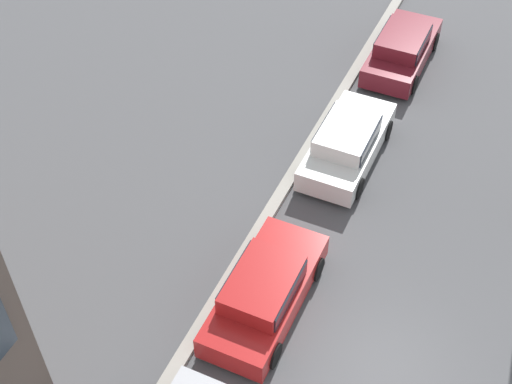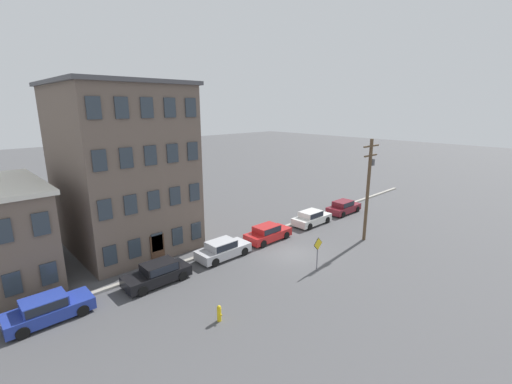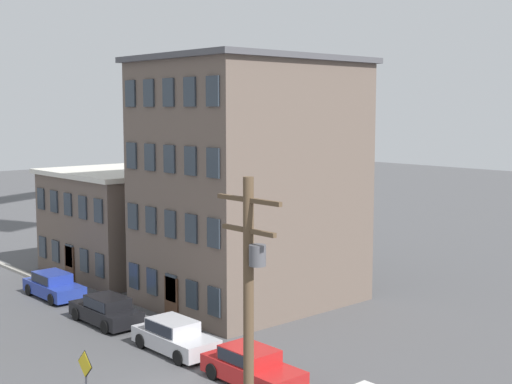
# 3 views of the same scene
# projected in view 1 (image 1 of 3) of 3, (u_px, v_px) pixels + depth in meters

# --- Properties ---
(ground_plane) EXTENTS (200.00, 200.00, 0.00)m
(ground_plane) POSITION_uv_depth(u_px,v_px,m) (379.00, 372.00, 17.20)
(ground_plane) COLOR #4C4C4F
(kerb_strip) EXTENTS (56.00, 0.36, 0.16)m
(kerb_strip) POSITION_uv_depth(u_px,v_px,m) (213.00, 307.00, 18.46)
(kerb_strip) COLOR #9E998E
(kerb_strip) RESTS_ON ground_plane
(car_red) EXTENTS (4.40, 1.92, 1.43)m
(car_red) POSITION_uv_depth(u_px,v_px,m) (264.00, 291.00, 17.99)
(car_red) COLOR #B21E1E
(car_red) RESTS_ON ground_plane
(car_white) EXTENTS (4.40, 1.92, 1.43)m
(car_white) POSITION_uv_depth(u_px,v_px,m) (347.00, 142.00, 21.98)
(car_white) COLOR silver
(car_white) RESTS_ON ground_plane
(car_maroon) EXTENTS (4.40, 1.92, 1.43)m
(car_maroon) POSITION_uv_depth(u_px,v_px,m) (402.00, 48.00, 25.54)
(car_maroon) COLOR maroon
(car_maroon) RESTS_ON ground_plane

